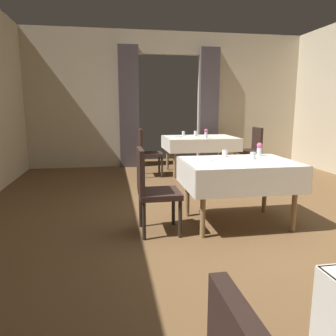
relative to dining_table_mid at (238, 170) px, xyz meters
The scene contains 15 objects.
ground 0.67m from the dining_table_mid, 124.02° to the right, with size 10.08×10.08×0.00m, color brown.
wall_back 4.12m from the dining_table_mid, 91.46° to the left, with size 6.40×0.27×3.00m.
dining_table_mid is the anchor object (origin of this frame).
dining_table_far 2.96m from the dining_table_mid, 83.20° to the left, with size 1.44×1.06×0.75m.
chair_mid_left 1.03m from the dining_table_mid, behind, with size 0.44×0.44×0.93m.
chair_far_left 2.93m from the dining_table_mid, 104.95° to the left, with size 0.45×0.44×0.93m.
chair_far_right 3.24m from the dining_table_mid, 63.28° to the left, with size 0.44×0.44×0.93m.
flower_vase_mid 0.55m from the dining_table_mid, 38.87° to the left, with size 0.07×0.07×0.17m.
plate_mid_b 0.37m from the dining_table_mid, 153.63° to the left, with size 0.23×0.23×0.01m, color white.
glass_mid_c 0.27m from the dining_table_mid, 21.66° to the left, with size 0.07×0.07×0.09m, color silver.
glass_mid_d 0.33m from the dining_table_mid, 103.16° to the left, with size 0.06×0.06×0.09m, color silver.
flower_vase_far 2.66m from the dining_table_mid, 81.73° to the left, with size 0.07×0.07×0.18m.
plate_far_b 3.03m from the dining_table_mid, 91.94° to the left, with size 0.20×0.20×0.01m, color white.
glass_far_c 3.16m from the dining_table_mid, 84.43° to the left, with size 0.07×0.07×0.11m, color silver.
glass_far_d 3.32m from the dining_table_mid, 88.48° to the left, with size 0.06×0.06×0.09m, color silver.
Camera 1 is at (-1.33, -3.33, 1.37)m, focal length 34.81 mm.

